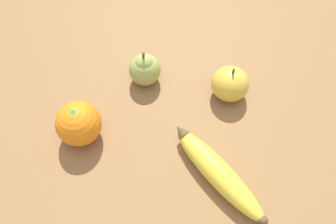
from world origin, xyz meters
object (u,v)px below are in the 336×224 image
at_px(banana, 217,172).
at_px(orange, 79,124).
at_px(pear, 145,69).
at_px(apple, 230,84).

relative_size(banana, orange, 2.72).
relative_size(pear, apple, 1.04).
distance_m(banana, apple, 0.19).
bearing_deg(banana, pear, -7.35).
height_order(orange, apple, orange).
bearing_deg(orange, apple, -99.71).
height_order(orange, pear, same).
bearing_deg(pear, banana, -176.48).
relative_size(banana, pear, 2.71).
distance_m(pear, apple, 0.18).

